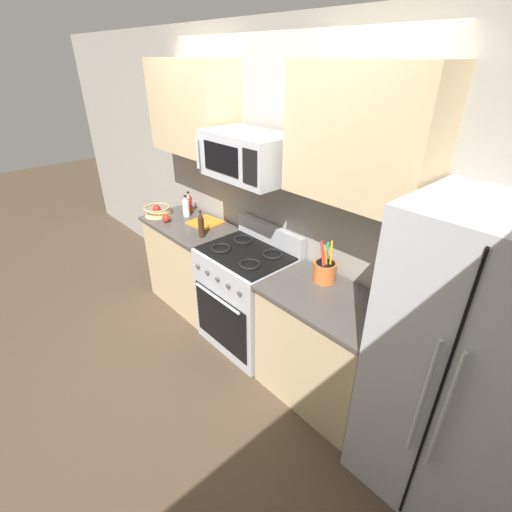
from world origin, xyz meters
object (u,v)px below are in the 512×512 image
Objects in this scene: microwave at (248,156)px; bottle_soy at (201,225)px; fruit_basket at (157,210)px; cutting_board at (205,222)px; refrigerator at (463,373)px; bottle_hot_sauce at (189,203)px; bottle_vinegar at (186,207)px; utensil_crock at (325,271)px; range_oven at (247,297)px; apple_loose at (166,218)px.

microwave is 2.80× the size of bottle_soy.
cutting_board is at bearing 26.02° from fruit_basket.
microwave reaches higher than refrigerator.
microwave is 3.18× the size of bottle_hot_sauce.
refrigerator reaches higher than bottle_vinegar.
refrigerator reaches higher than bottle_soy.
fruit_basket is 0.33m from bottle_hot_sauce.
cutting_board is 0.32m from bottle_soy.
utensil_crock is 1.17× the size of cutting_board.
bottle_vinegar reaches higher than range_oven.
bottle_soy is (-1.20, -0.23, 0.03)m from utensil_crock.
bottle_hot_sauce is (-0.08, 0.32, 0.06)m from apple_loose.
bottle_hot_sauce is 0.88× the size of bottle_soy.
apple_loose is (-2.76, -0.13, 0.05)m from refrigerator.
fruit_basket reaches higher than apple_loose.
utensil_crock is 1.95m from fruit_basket.
bottle_vinegar is 0.11m from bottle_hot_sauce.
apple_loose is 0.36× the size of bottle_hot_sauce.
range_oven reaches higher than fruit_basket.
cutting_board is (-1.43, -0.03, -0.07)m from utensil_crock.
microwave reaches higher than bottle_vinegar.
range_oven is 13.73× the size of apple_loose.
range_oven is 4.40× the size of bottle_soy.
refrigerator is 5.42× the size of utensil_crock.
utensil_crock reaches higher than cutting_board.
range_oven is at bearing -8.68° from bottle_hot_sauce.
utensil_crock reaches higher than bottle_soy.
bottle_hot_sauce is at bearing 131.89° from bottle_vinegar.
fruit_basket is 0.56m from cutting_board.
range_oven is 1.23m from microwave.
range_oven is at bearing -4.63° from bottle_vinegar.
fruit_basket is 0.93× the size of cutting_board.
range_oven is 0.76m from bottle_soy.
bottle_hot_sauce reaches higher than fruit_basket.
bottle_soy is at bearing -23.43° from bottle_hot_sauce.
fruit_basket is at bearing -174.10° from range_oven.
bottle_hot_sauce reaches higher than cutting_board.
range_oven is 3.29× the size of utensil_crock.
bottle_soy is at bearing -169.07° from utensil_crock.
fruit_basket is 0.73m from bottle_soy.
refrigerator reaches higher than utensil_crock.
bottle_vinegar reaches higher than apple_loose.
microwave is at bearing -3.23° from bottle_vinegar.
cutting_board is 1.29× the size of bottle_hot_sauce.
apple_loose is 0.36× the size of bottle_vinegar.
range_oven is 1.14m from apple_loose.
bottle_soy is (-0.52, -0.09, 0.55)m from range_oven.
range_oven reaches higher than apple_loose.
refrigerator is at bearing 1.75° from bottle_soy.
range_oven is 4.14× the size of fruit_basket.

